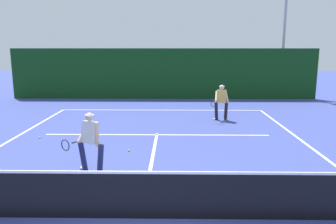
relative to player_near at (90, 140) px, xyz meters
name	(u,v)px	position (x,y,z in m)	size (l,w,h in m)	color
ground_plane	(141,218)	(1.54, -2.39, -0.88)	(80.00, 80.00, 0.00)	#3B4794
court_line_baseline_far	(162,110)	(1.54, 8.78, -0.88)	(10.32, 0.10, 0.01)	white
court_line_service	(157,135)	(1.54, 3.82, -0.88)	(8.41, 0.10, 0.01)	white
court_line_centre	(152,162)	(1.54, 0.81, -0.88)	(0.10, 6.40, 0.01)	white
tennis_net	(141,194)	(1.54, -2.39, -0.39)	(11.30, 0.09, 1.09)	#1E4723
player_near	(90,140)	(0.00, 0.00, 0.00)	(1.09, 0.80, 1.61)	#1E234C
player_far	(221,101)	(4.30, 6.40, 0.00)	(0.88, 0.87, 1.60)	black
tennis_ball	(40,137)	(-2.68, 3.26, -0.85)	(0.07, 0.07, 0.07)	#D1E033
tennis_ball_extra	(129,150)	(0.75, 1.79, -0.85)	(0.07, 0.07, 0.07)	#D1E033
back_fence_windscreen	(164,74)	(1.54, 12.64, 0.69)	(19.11, 0.12, 3.15)	#103914
light_pole	(285,21)	(9.23, 13.68, 3.99)	(0.55, 0.44, 8.02)	#9EA39E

